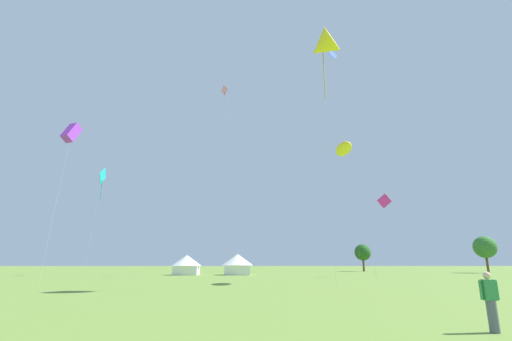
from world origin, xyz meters
TOP-DOWN VIEW (x-y plane):
  - kite_purple_box at (-19.43, 33.85)m, footprint 1.63×3.33m
  - kite_magenta_diamond at (19.36, 49.94)m, footprint 2.23×2.80m
  - kite_blue_diamond at (14.17, 53.98)m, footprint 3.12×1.39m
  - kite_yellow_parafoil at (9.45, 34.32)m, footprint 3.01×4.12m
  - kite_yellow_delta at (6.00, 26.67)m, footprint 3.88×3.76m
  - kite_cyan_diamond at (-23.06, 51.82)m, footprint 1.27×2.71m
  - kite_pink_diamond at (-5.24, 59.36)m, footprint 2.51×1.51m
  - person_spectator at (6.49, 8.70)m, footprint 0.57×0.28m
  - festival_tent_left at (-10.70, 58.37)m, footprint 4.83×4.83m
  - festival_tent_right at (-2.44, 58.37)m, footprint 5.08×5.08m
  - tree_distant_left at (25.10, 80.36)m, footprint 3.62×3.62m
  - tree_distant_right at (45.36, 68.36)m, footprint 4.21×4.21m

SIDE VIEW (x-z plane):
  - person_spectator at x=6.49m, z-range -0.02..1.71m
  - festival_tent_left at x=-10.70m, z-range 0.17..3.31m
  - festival_tent_right at x=-2.44m, z-range 0.18..3.48m
  - tree_distant_left at x=25.10m, z-range 1.14..7.12m
  - tree_distant_right at x=45.36m, z-range 1.36..8.33m
  - kite_magenta_diamond at x=19.36m, z-range 4.77..16.63m
  - kite_yellow_parafoil at x=9.45m, z-range 6.53..21.03m
  - kite_cyan_diamond at x=-23.06m, z-range 6.51..22.68m
  - kite_purple_box at x=-19.43m, z-range 7.04..23.40m
  - kite_yellow_delta at x=6.00m, z-range 9.81..32.62m
  - kite_pink_diamond at x=-5.24m, z-range 14.98..49.19m
  - kite_blue_diamond at x=14.17m, z-range 16.90..55.40m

